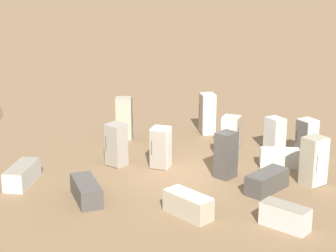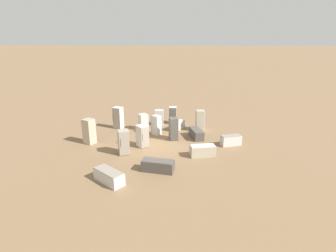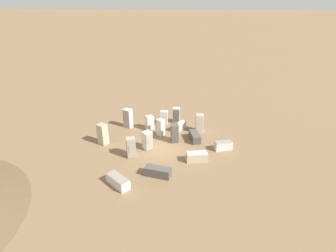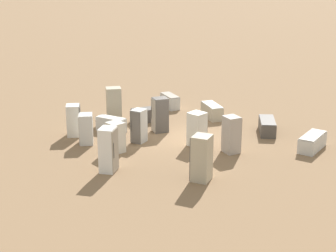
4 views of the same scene
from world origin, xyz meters
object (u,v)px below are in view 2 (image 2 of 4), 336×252
Objects in this scene: discarded_fridge_5 at (158,166)px; discarded_fridge_10 at (173,129)px; discarded_fridge_12 at (142,136)px; discarded_fridge_13 at (156,125)px; discarded_fridge_3 at (231,140)px; discarded_fridge_6 at (173,115)px; discarded_fridge_2 at (89,131)px; discarded_fridge_7 at (200,121)px; discarded_fridge_8 at (177,125)px; discarded_fridge_1 at (143,122)px; discarded_fridge_15 at (109,176)px; discarded_fridge_9 at (196,134)px; discarded_fridge_0 at (124,142)px; discarded_fridge_11 at (159,118)px; discarded_fridge_14 at (118,118)px; discarded_fridge_4 at (203,151)px.

discarded_fridge_5 is 5.50m from discarded_fridge_10.
discarded_fridge_12 is 1.00× the size of discarded_fridge_13.
discarded_fridge_10 is at bearing -93.26° from discarded_fridge_13.
discarded_fridge_3 is 7.02m from discarded_fridge_6.
discarded_fridge_2 is 9.26m from discarded_fridge_7.
discarded_fridge_8 is (4.46, -3.00, -0.00)m from discarded_fridge_3.
discarded_fridge_13 reaches higher than discarded_fridge_5.
discarded_fridge_5 is (-2.79, 7.47, -0.36)m from discarded_fridge_1.
discarded_fridge_15 is at bearing -39.01° from discarded_fridge_1.
discarded_fridge_6 is 4.41m from discarded_fridge_9.
discarded_fridge_10 is at bearing 178.19° from discarded_fridge_9.
discarded_fridge_2 is 5.39m from discarded_fridge_13.
discarded_fridge_2 reaches higher than discarded_fridge_3.
discarded_fridge_9 is 4.57m from discarded_fridge_12.
discarded_fridge_7 reaches higher than discarded_fridge_5.
discarded_fridge_2 is at bearing 66.70° from discarded_fridge_15.
discarded_fridge_10 reaches higher than discarded_fridge_6.
discarded_fridge_0 reaches higher than discarded_fridge_11.
discarded_fridge_7 is at bearing -157.32° from discarded_fridge_0.
discarded_fridge_3 is at bearing -38.91° from discarded_fridge_11.
discarded_fridge_1 is 4.97m from discarded_fridge_7.
discarded_fridge_14 is at bearing 49.06° from discarded_fridge_15.
discarded_fridge_4 is at bearing -101.72° from discarded_fridge_9.
discarded_fridge_4 is 5.86m from discarded_fridge_8.
discarded_fridge_15 is at bearing -141.09° from discarded_fridge_9.
discarded_fridge_14 is 0.95× the size of discarded_fridge_15.
discarded_fridge_7 is 7.28m from discarded_fridge_14.
discarded_fridge_2 is 1.05× the size of discarded_fridge_4.
discarded_fridge_12 is at bearing -159.34° from discarded_fridge_10.
discarded_fridge_1 is at bearing -140.57° from discarded_fridge_8.
discarded_fridge_11 is (1.66, -8.99, 0.39)m from discarded_fridge_5.
discarded_fridge_7 is at bearing 140.46° from discarded_fridge_6.
discarded_fridge_8 is at bearing -161.85° from discarded_fridge_14.
discarded_fridge_3 is 1.00× the size of discarded_fridge_8.
discarded_fridge_5 is (-2.82, 2.12, -0.52)m from discarded_fridge_0.
discarded_fridge_11 is 0.90× the size of discarded_fridge_13.
discarded_fridge_10 is (1.98, 2.55, -0.02)m from discarded_fridge_7.
discarded_fridge_14 is at bearing -145.53° from discarded_fridge_8.
discarded_fridge_2 is 0.97× the size of discarded_fridge_5.
discarded_fridge_0 is 7.99m from discarded_fridge_6.
discarded_fridge_0 reaches higher than discarded_fridge_12.
discarded_fridge_7 is 0.94× the size of discarded_fridge_14.
discarded_fridge_10 is 5.67m from discarded_fridge_14.
discarded_fridge_4 reaches higher than discarded_fridge_3.
discarded_fridge_1 is 0.87× the size of discarded_fridge_8.
discarded_fridge_3 is 2.90m from discarded_fridge_9.
discarded_fridge_13 reaches higher than discarded_fridge_4.
discarded_fridge_3 is 0.85× the size of discarded_fridge_14.
discarded_fridge_9 is 1.01× the size of discarded_fridge_14.
discarded_fridge_15 is (0.99, 8.18, -0.46)m from discarded_fridge_13.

